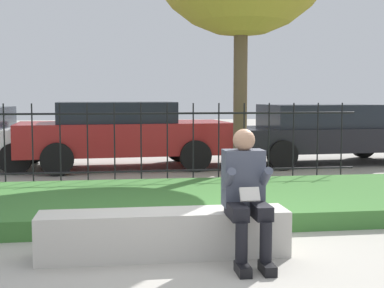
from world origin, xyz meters
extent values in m
plane|color=#A8A399|center=(0.00, 0.00, 0.00)|extent=(60.00, 60.00, 0.00)
cube|color=beige|center=(-0.39, 0.00, 0.22)|extent=(2.41, 0.45, 0.44)
cube|color=#9B978F|center=(-0.39, 0.00, 0.04)|extent=(2.31, 0.42, 0.08)
cube|color=black|center=(0.24, -0.63, 0.04)|extent=(0.11, 0.26, 0.09)
cylinder|color=black|center=(0.24, -0.57, 0.27)|extent=(0.11, 0.11, 0.35)
cube|color=black|center=(0.24, -0.36, 0.50)|extent=(0.15, 0.42, 0.13)
cube|color=black|center=(0.46, -0.63, 0.04)|extent=(0.11, 0.26, 0.09)
cylinder|color=black|center=(0.46, -0.57, 0.27)|extent=(0.11, 0.11, 0.35)
cube|color=black|center=(0.46, -0.36, 0.50)|extent=(0.15, 0.42, 0.13)
cube|color=#424756|center=(0.35, -0.15, 0.77)|extent=(0.38, 0.24, 0.54)
sphere|color=tan|center=(0.35, -0.17, 1.14)|extent=(0.21, 0.21, 0.21)
cylinder|color=#424756|center=(0.18, -0.31, 0.79)|extent=(0.08, 0.29, 0.24)
cylinder|color=#424756|center=(0.52, -0.31, 0.79)|extent=(0.08, 0.29, 0.24)
cube|color=beige|center=(0.35, -0.41, 0.66)|extent=(0.18, 0.09, 0.13)
cube|color=#3D7533|center=(0.00, 2.09, 0.11)|extent=(8.61, 2.77, 0.22)
cylinder|color=black|center=(0.00, 3.88, 0.29)|extent=(6.61, 0.03, 0.03)
cylinder|color=black|center=(0.00, 3.88, 1.26)|extent=(6.61, 0.03, 0.03)
cylinder|color=black|center=(-2.65, 3.88, 0.72)|extent=(0.02, 0.02, 1.43)
cylinder|color=black|center=(-2.20, 3.88, 0.72)|extent=(0.02, 0.02, 1.43)
cylinder|color=black|center=(-1.76, 3.88, 0.72)|extent=(0.02, 0.02, 1.43)
cylinder|color=black|center=(-1.32, 3.88, 0.72)|extent=(0.02, 0.02, 1.43)
cylinder|color=black|center=(-0.88, 3.88, 0.72)|extent=(0.02, 0.02, 1.43)
cylinder|color=black|center=(-0.44, 3.88, 0.72)|extent=(0.02, 0.02, 1.43)
cylinder|color=black|center=(0.00, 3.88, 0.72)|extent=(0.02, 0.02, 1.43)
cylinder|color=black|center=(0.44, 3.88, 0.72)|extent=(0.02, 0.02, 1.43)
cylinder|color=black|center=(0.88, 3.88, 0.72)|extent=(0.02, 0.02, 1.43)
cylinder|color=black|center=(1.32, 3.88, 0.72)|extent=(0.02, 0.02, 1.43)
cylinder|color=black|center=(1.76, 3.88, 0.72)|extent=(0.02, 0.02, 1.43)
cylinder|color=black|center=(2.20, 3.88, 0.72)|extent=(0.02, 0.02, 1.43)
cylinder|color=black|center=(2.65, 3.88, 0.72)|extent=(0.02, 0.02, 1.43)
cylinder|color=black|center=(3.09, 3.88, 0.72)|extent=(0.02, 0.02, 1.43)
cube|color=maroon|center=(-0.69, 6.50, 0.66)|extent=(4.57, 2.15, 0.66)
cube|color=black|center=(-0.87, 6.49, 1.21)|extent=(2.56, 1.78, 0.43)
cylinder|color=black|center=(0.75, 5.72, 0.33)|extent=(0.66, 0.25, 0.65)
cylinder|color=black|center=(0.61, 7.49, 0.33)|extent=(0.66, 0.25, 0.65)
cylinder|color=black|center=(-2.00, 5.51, 0.33)|extent=(0.66, 0.25, 0.65)
cylinder|color=black|center=(-2.13, 7.29, 0.33)|extent=(0.66, 0.25, 0.65)
cylinder|color=black|center=(-2.84, 5.80, 0.32)|extent=(0.64, 0.22, 0.64)
cylinder|color=black|center=(-2.79, 7.61, 0.32)|extent=(0.64, 0.22, 0.64)
cube|color=black|center=(3.95, 6.66, 0.58)|extent=(4.74, 2.12, 0.53)
cube|color=black|center=(3.76, 6.64, 1.10)|extent=(2.65, 1.75, 0.51)
cylinder|color=black|center=(5.31, 7.63, 0.32)|extent=(0.65, 0.25, 0.63)
cylinder|color=black|center=(2.58, 5.68, 0.32)|extent=(0.65, 0.25, 0.63)
cylinder|color=black|center=(2.45, 7.42, 0.32)|extent=(0.65, 0.25, 0.63)
cylinder|color=brown|center=(1.36, 4.33, 1.69)|extent=(0.25, 0.25, 3.38)
camera|label=1|loc=(-0.83, -5.06, 1.55)|focal=50.00mm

